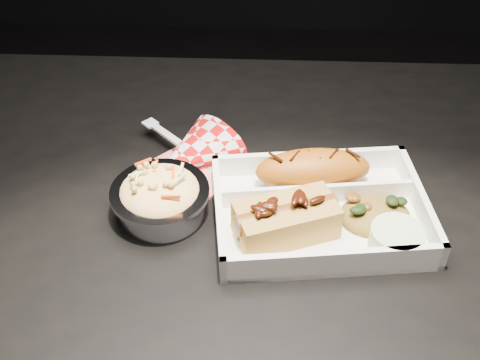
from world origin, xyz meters
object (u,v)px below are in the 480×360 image
at_px(fried_pastry, 313,169).
at_px(food_tray, 319,213).
at_px(dining_table, 292,277).
at_px(foil_coleslaw_cup, 160,196).
at_px(hotdog, 286,217).
at_px(napkin_fork, 192,154).

bearing_deg(fried_pastry, food_tray, -82.92).
height_order(dining_table, food_tray, food_tray).
xyz_separation_m(fried_pastry, foil_coleslaw_cup, (-0.18, -0.05, -0.00)).
xyz_separation_m(dining_table, hotdog, (-0.01, -0.02, 0.12)).
relative_size(hotdog, napkin_fork, 0.81).
bearing_deg(hotdog, dining_table, 28.12).
bearing_deg(napkin_fork, food_tray, 12.93).
distance_m(dining_table, hotdog, 0.13).
bearing_deg(fried_pastry, foil_coleslaw_cup, -164.15).
relative_size(fried_pastry, napkin_fork, 0.92).
relative_size(food_tray, fried_pastry, 1.86).
height_order(food_tray, foil_coleslaw_cup, foil_coleslaw_cup).
distance_m(fried_pastry, hotdog, 0.09).
bearing_deg(foil_coleslaw_cup, food_tray, -0.68).
distance_m(food_tray, foil_coleslaw_cup, 0.19).
relative_size(dining_table, napkin_fork, 7.58).
bearing_deg(dining_table, foil_coleslaw_cup, 173.48).
distance_m(hotdog, foil_coleslaw_cup, 0.15).
bearing_deg(foil_coleslaw_cup, fried_pastry, 15.85).
distance_m(dining_table, foil_coleslaw_cup, 0.20).
bearing_deg(foil_coleslaw_cup, napkin_fork, 74.27).
bearing_deg(dining_table, food_tray, 30.77).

